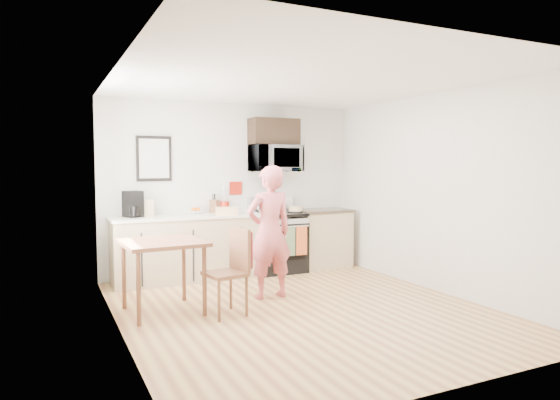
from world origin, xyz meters
name	(u,v)px	position (x,y,z in m)	size (l,w,h in m)	color
floor	(302,309)	(0.00, 0.00, 0.00)	(4.60, 4.60, 0.00)	#985F3A
back_wall	(232,188)	(0.00, 2.30, 1.30)	(4.00, 0.04, 2.60)	silver
front_wall	(453,215)	(0.00, -2.30, 1.30)	(4.00, 0.04, 2.60)	silver
left_wall	(119,202)	(-2.00, 0.00, 1.30)	(0.04, 4.60, 2.60)	silver
right_wall	(437,192)	(2.00, 0.00, 1.30)	(0.04, 4.60, 2.60)	silver
ceiling	(303,80)	(0.00, 0.00, 2.60)	(4.00, 4.60, 0.04)	white
window	(112,175)	(-1.96, 0.80, 1.55)	(0.06, 1.40, 1.50)	white
cabinet_left	(188,249)	(-0.80, 2.00, 0.45)	(2.10, 0.60, 0.90)	tan
countertop_left	(187,217)	(-0.80, 2.00, 0.92)	(2.14, 0.64, 0.04)	#EEE8CD
cabinet_right	(322,239)	(1.43, 2.00, 0.45)	(0.84, 0.60, 0.90)	tan
countertop_right	(322,211)	(1.43, 2.00, 0.92)	(0.88, 0.64, 0.04)	black
range	(278,244)	(0.63, 1.98, 0.44)	(0.76, 0.70, 1.16)	black
microwave	(275,158)	(0.63, 2.08, 1.76)	(0.76, 0.51, 0.42)	silver
upper_cabinet	(274,132)	(0.63, 2.12, 2.18)	(0.76, 0.35, 0.40)	black
wall_art	(154,159)	(-1.20, 2.28, 1.75)	(0.50, 0.04, 0.65)	black
wall_trivet	(236,188)	(0.05, 2.28, 1.30)	(0.20, 0.02, 0.20)	#B21E0F
person	(269,232)	(-0.13, 0.63, 0.83)	(0.60, 0.40, 1.65)	#C13935
dining_table	(163,249)	(-1.46, 0.57, 0.72)	(0.87, 0.87, 0.81)	brown
chair	(236,259)	(-0.74, 0.18, 0.62)	(0.51, 0.47, 0.95)	brown
knife_block	(215,206)	(-0.32, 2.20, 1.04)	(0.09, 0.12, 0.20)	brown
utensil_crock	(225,202)	(-0.17, 2.18, 1.10)	(0.14, 0.14, 0.41)	#B21E0F
fruit_bowl	(196,211)	(-0.62, 2.17, 0.98)	(0.25, 0.25, 0.10)	white
milk_carton	(149,208)	(-1.33, 2.00, 1.06)	(0.09, 0.09, 0.24)	tan
coffee_maker	(133,205)	(-1.54, 2.08, 1.11)	(0.28, 0.33, 0.36)	black
bread_bag	(227,211)	(-0.27, 1.80, 1.00)	(0.31, 0.15, 0.11)	tan
cake	(296,209)	(0.91, 1.92, 0.97)	(0.26, 0.26, 0.09)	black
kettle	(262,205)	(0.42, 2.13, 1.03)	(0.20, 0.20, 0.25)	white
pot	(267,210)	(0.38, 1.85, 0.98)	(0.22, 0.37, 0.11)	silver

